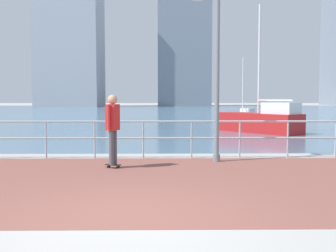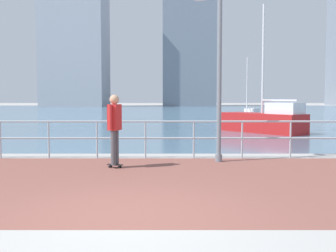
# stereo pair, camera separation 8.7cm
# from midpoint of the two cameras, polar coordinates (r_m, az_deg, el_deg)

# --- Properties ---
(ground) EXTENTS (220.00, 220.00, 0.00)m
(ground) POSITION_cam_midpoint_polar(r_m,az_deg,el_deg) (45.79, -1.52, 1.76)
(ground) COLOR #ADAAA5
(brick_paving) EXTENTS (28.00, 6.35, 0.01)m
(brick_paving) POSITION_cam_midpoint_polar(r_m,az_deg,el_deg) (8.55, -4.88, -7.76)
(brick_paving) COLOR brown
(brick_paving) RESTS_ON ground
(harbor_water) EXTENTS (180.00, 88.00, 0.00)m
(harbor_water) POSITION_cam_midpoint_polar(r_m,az_deg,el_deg) (56.55, -1.37, 2.17)
(harbor_water) COLOR slate
(harbor_water) RESTS_ON ground
(waterfront_railing) EXTENTS (25.25, 0.06, 1.10)m
(waterfront_railing) POSITION_cam_midpoint_polar(r_m,az_deg,el_deg) (11.58, -3.78, -0.90)
(waterfront_railing) COLOR #9EADB7
(waterfront_railing) RESTS_ON ground
(lamppost) EXTENTS (0.82, 0.36, 5.30)m
(lamppost) POSITION_cam_midpoint_polar(r_m,az_deg,el_deg) (11.08, 5.96, 10.13)
(lamppost) COLOR slate
(lamppost) RESTS_ON ground
(skateboarder) EXTENTS (0.41, 0.55, 1.83)m
(skateboarder) POSITION_cam_midpoint_polar(r_m,az_deg,el_deg) (10.02, -8.11, 0.31)
(skateboarder) COLOR black
(skateboarder) RESTS_ON ground
(sailboat_blue) EXTENTS (2.55, 3.22, 4.48)m
(sailboat_blue) POSITION_cam_midpoint_polar(r_m,az_deg,el_deg) (27.55, 10.55, 1.14)
(sailboat_blue) COLOR white
(sailboat_blue) RESTS_ON ground
(sailboat_yellow) EXTENTS (3.92, 4.53, 6.46)m
(sailboat_yellow) POSITION_cam_midpoint_polar(r_m,az_deg,el_deg) (20.93, 12.96, 0.77)
(sailboat_yellow) COLOR #B21E1E
(sailboat_yellow) RESTS_ON ground
(tower_concrete) EXTENTS (11.82, 14.78, 26.22)m
(tower_concrete) POSITION_cam_midpoint_polar(r_m,az_deg,el_deg) (96.02, 2.15, 10.23)
(tower_concrete) COLOR slate
(tower_concrete) RESTS_ON ground
(tower_beige) EXTENTS (13.17, 12.65, 32.26)m
(tower_beige) POSITION_cam_midpoint_polar(r_m,az_deg,el_deg) (91.74, -13.74, 12.32)
(tower_beige) COLOR #A3A8B2
(tower_beige) RESTS_ON ground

